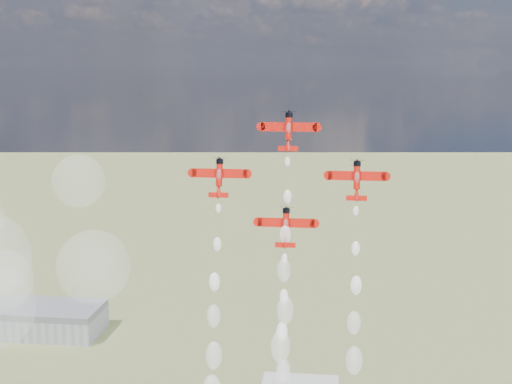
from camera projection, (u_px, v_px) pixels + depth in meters
The scene contains 5 objects.
hangar at pixel (47, 319), 330.44m from camera, with size 50.00×28.00×13.00m.
plane_lead at pixel (289, 131), 136.17m from camera, with size 10.78×4.18×7.55m.
plane_left at pixel (219, 177), 136.97m from camera, with size 10.78×4.18×7.55m.
plane_right at pixel (357, 180), 133.83m from camera, with size 10.78×4.18×7.55m.
plane_slot at pixel (286, 227), 134.63m from camera, with size 10.78×4.18×7.55m.
Camera 1 is at (14.59, -120.42, 123.75)m, focal length 50.00 mm.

